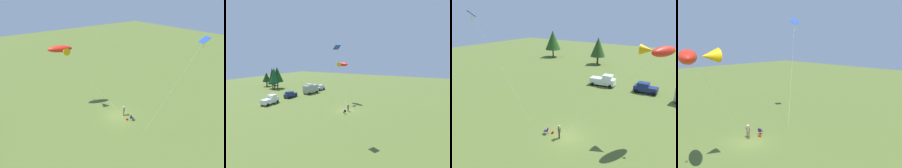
# 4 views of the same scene
# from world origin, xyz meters

# --- Properties ---
(ground_plane) EXTENTS (160.00, 160.00, 0.00)m
(ground_plane) POSITION_xyz_m (0.00, 0.00, 0.00)
(ground_plane) COLOR #54662B
(person_kite_flyer) EXTENTS (0.52, 0.53, 1.74)m
(person_kite_flyer) POSITION_xyz_m (-0.57, -0.82, 1.02)
(person_kite_flyer) COLOR #4B3327
(person_kite_flyer) RESTS_ON ground
(folding_chair) EXTENTS (0.61, 0.61, 0.82)m
(folding_chair) POSITION_xyz_m (-2.41, -0.89, 0.49)
(folding_chair) COLOR #2A1142
(folding_chair) RESTS_ON ground
(backpack_on_grass) EXTENTS (0.34, 0.38, 0.22)m
(backpack_on_grass) POSITION_xyz_m (-1.88, -0.36, 0.11)
(backpack_on_grass) COLOR #A91605
(backpack_on_grass) RESTS_ON ground
(kite_large_fish) EXTENTS (10.63, 7.87, 10.96)m
(kite_large_fish) POSITION_xyz_m (8.11, 5.21, 10.38)
(kite_large_fish) COLOR red
(kite_large_fish) RESTS_ON ground
(kite_diamond_blue) EXTENTS (5.63, 4.38, 14.42)m
(kite_diamond_blue) POSITION_xyz_m (-10.80, -3.39, 13.64)
(kite_diamond_blue) COLOR blue
(kite_diamond_blue) RESTS_ON ground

